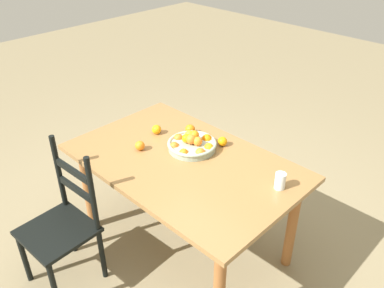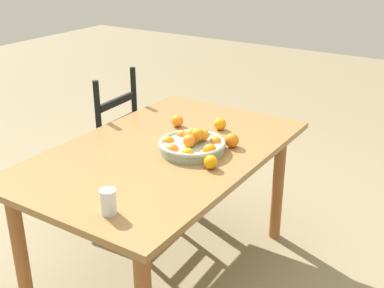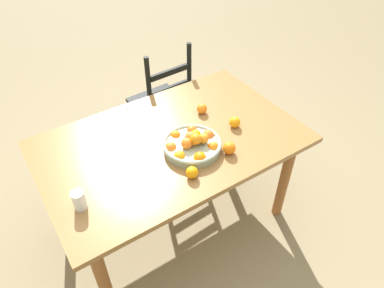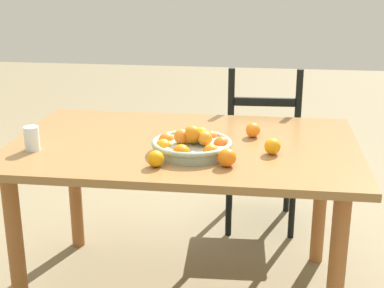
# 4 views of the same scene
# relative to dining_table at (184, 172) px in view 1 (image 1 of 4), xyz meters

# --- Properties ---
(ground_plane) EXTENTS (12.00, 12.00, 0.00)m
(ground_plane) POSITION_rel_dining_table_xyz_m (0.00, 0.00, -0.66)
(ground_plane) COLOR #847656
(dining_table) EXTENTS (1.55, 0.98, 0.76)m
(dining_table) POSITION_rel_dining_table_xyz_m (0.00, 0.00, 0.00)
(dining_table) COLOR olive
(dining_table) RESTS_ON ground
(chair_near_window) EXTENTS (0.44, 0.44, 0.99)m
(chair_near_window) POSITION_rel_dining_table_xyz_m (0.35, 0.75, -0.21)
(chair_near_window) COLOR black
(chair_near_window) RESTS_ON ground
(fruit_bowl) EXTENTS (0.34, 0.34, 0.13)m
(fruit_bowl) POSITION_rel_dining_table_xyz_m (0.06, -0.14, 0.14)
(fruit_bowl) COLOR #96A690
(fruit_bowl) RESTS_ON dining_table
(orange_loose_0) EXTENTS (0.07, 0.07, 0.07)m
(orange_loose_0) POSITION_rel_dining_table_xyz_m (0.22, -0.28, 0.14)
(orange_loose_0) COLOR orange
(orange_loose_0) RESTS_ON dining_table
(orange_loose_1) EXTENTS (0.07, 0.07, 0.07)m
(orange_loose_1) POSITION_rel_dining_table_xyz_m (0.39, -0.11, 0.13)
(orange_loose_1) COLOR orange
(orange_loose_1) RESTS_ON dining_table
(orange_loose_2) EXTENTS (0.07, 0.07, 0.07)m
(orange_loose_2) POSITION_rel_dining_table_xyz_m (0.31, 0.12, 0.13)
(orange_loose_2) COLOR orange
(orange_loose_2) RESTS_ON dining_table
(orange_loose_3) EXTENTS (0.07, 0.07, 0.07)m
(orange_loose_3) POSITION_rel_dining_table_xyz_m (-0.06, -0.32, 0.13)
(orange_loose_3) COLOR orange
(orange_loose_3) RESTS_ON dining_table
(drinking_glass) EXTENTS (0.07, 0.07, 0.10)m
(drinking_glass) POSITION_rel_dining_table_xyz_m (-0.63, -0.19, 0.15)
(drinking_glass) COLOR silver
(drinking_glass) RESTS_ON dining_table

